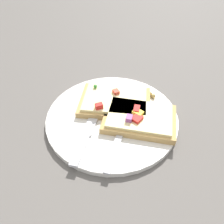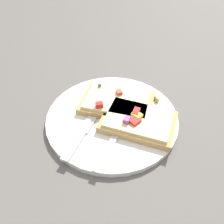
{
  "view_description": "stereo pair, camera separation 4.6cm",
  "coord_description": "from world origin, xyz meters",
  "px_view_note": "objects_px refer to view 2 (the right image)",
  "views": [
    {
      "loc": [
        -0.3,
        -0.15,
        0.35
      ],
      "look_at": [
        0.0,
        0.0,
        0.02
      ],
      "focal_mm": 35.0,
      "sensor_mm": 36.0,
      "label": 1
    },
    {
      "loc": [
        -0.28,
        -0.19,
        0.35
      ],
      "look_at": [
        0.0,
        0.0,
        0.02
      ],
      "focal_mm": 35.0,
      "sensor_mm": 36.0,
      "label": 2
    }
  ],
  "objects_px": {
    "fork": "(121,126)",
    "knife": "(84,130)",
    "plate": "(112,117)",
    "pizza_slice_main": "(117,102)",
    "pizza_slice_corner": "(138,121)"
  },
  "relations": [
    {
      "from": "plate",
      "to": "pizza_slice_corner",
      "type": "xyz_separation_m",
      "value": [
        0.01,
        -0.06,
        0.02
      ]
    },
    {
      "from": "knife",
      "to": "fork",
      "type": "bearing_deg",
      "value": -60.95
    },
    {
      "from": "pizza_slice_main",
      "to": "fork",
      "type": "bearing_deg",
      "value": 111.51
    },
    {
      "from": "knife",
      "to": "pizza_slice_corner",
      "type": "distance_m",
      "value": 0.11
    },
    {
      "from": "knife",
      "to": "plate",
      "type": "bearing_deg",
      "value": -30.6
    },
    {
      "from": "plate",
      "to": "pizza_slice_corner",
      "type": "bearing_deg",
      "value": -81.66
    },
    {
      "from": "plate",
      "to": "knife",
      "type": "height_order",
      "value": "knife"
    },
    {
      "from": "plate",
      "to": "pizza_slice_main",
      "type": "distance_m",
      "value": 0.04
    },
    {
      "from": "fork",
      "to": "knife",
      "type": "relative_size",
      "value": 1.1
    },
    {
      "from": "knife",
      "to": "pizza_slice_corner",
      "type": "xyz_separation_m",
      "value": [
        0.08,
        -0.08,
        0.01
      ]
    },
    {
      "from": "plate",
      "to": "fork",
      "type": "xyz_separation_m",
      "value": [
        -0.02,
        -0.03,
        0.01
      ]
    },
    {
      "from": "knife",
      "to": "pizza_slice_corner",
      "type": "bearing_deg",
      "value": -59.41
    },
    {
      "from": "plate",
      "to": "pizza_slice_main",
      "type": "xyz_separation_m",
      "value": [
        0.03,
        0.01,
        0.02
      ]
    },
    {
      "from": "pizza_slice_main",
      "to": "pizza_slice_corner",
      "type": "height_order",
      "value": "same"
    },
    {
      "from": "fork",
      "to": "knife",
      "type": "height_order",
      "value": "knife"
    }
  ]
}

